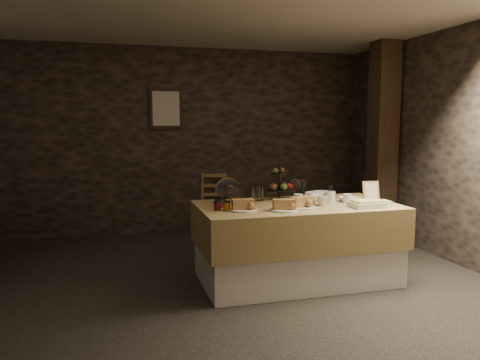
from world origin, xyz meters
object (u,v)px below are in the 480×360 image
object	(u,v)px
timber_column	(382,142)
buffet_table	(297,237)
chair	(212,206)
fruit_stand	(280,185)

from	to	relation	value
timber_column	buffet_table	bearing A→B (deg)	-143.60
buffet_table	chair	xyz separation A→B (m)	(-0.37, 2.27, -0.07)
chair	fruit_stand	distance (m)	2.03
buffet_table	chair	distance (m)	2.31
fruit_stand	timber_column	bearing A→B (deg)	27.63
timber_column	fruit_stand	distance (m)	2.04
chair	fruit_stand	xyz separation A→B (m)	(0.31, -1.94, 0.54)
buffet_table	chair	world-z (taller)	chair
buffet_table	fruit_stand	world-z (taller)	fruit_stand
timber_column	fruit_stand	size ratio (longest dim) A/B	6.96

